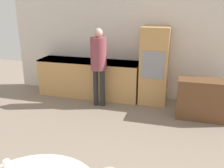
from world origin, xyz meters
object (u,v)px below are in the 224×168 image
at_px(oven_unit, 154,66).
at_px(person_standing, 99,59).
at_px(cup, 7,164).
at_px(sideboard, 206,100).

height_order(oven_unit, person_standing, oven_unit).
relative_size(oven_unit, person_standing, 1.01).
bearing_deg(cup, oven_unit, 76.56).
height_order(sideboard, cup, cup).
relative_size(person_standing, cup, 19.59).
bearing_deg(cup, person_standing, 93.65).
bearing_deg(cup, sideboard, 58.19).
distance_m(sideboard, cup, 3.86).
bearing_deg(oven_unit, sideboard, -28.45).
xyz_separation_m(oven_unit, person_standing, (-1.14, -0.52, 0.20)).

